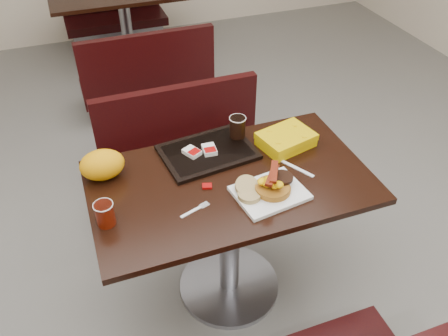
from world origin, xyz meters
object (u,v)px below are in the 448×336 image
object	(u,v)px
bench_near_n	(188,157)
bench_far_n	(114,8)
fork	(191,212)
platter	(270,193)
table_far	(127,33)
paper_bag	(102,165)
knife	(295,167)
coffee_cup_far	(237,127)
bench_far_s	(144,69)
coffee_cup_near	(105,214)
clamshell	(286,139)
table_near	(230,238)
tray	(208,152)
hashbrown_sleeve_right	(209,150)
hashbrown_sleeve_left	(192,152)
pancake_stack	(273,188)

from	to	relation	value
bench_near_n	bench_far_n	world-z (taller)	same
fork	platter	bearing A→B (deg)	-20.11
table_far	paper_bag	size ratio (longest dim) A/B	6.31
table_far	knife	bearing A→B (deg)	-83.55
table_far	coffee_cup_far	xyz separation A→B (m)	(0.13, -2.34, 0.45)
bench_far_s	knife	xyz separation A→B (m)	(0.30, -1.93, 0.39)
coffee_cup_near	clamshell	world-z (taller)	coffee_cup_near
coffee_cup_far	table_far	bearing A→B (deg)	93.31
bench_far_n	coffee_cup_near	xyz separation A→B (m)	(-0.54, -3.38, 0.44)
table_near	tray	distance (m)	0.44
coffee_cup_near	hashbrown_sleeve_right	distance (m)	0.58
bench_near_n	tray	size ratio (longest dim) A/B	2.42
bench_near_n	platter	world-z (taller)	platter
coffee_cup_far	fork	bearing A→B (deg)	-131.36
tray	paper_bag	bearing A→B (deg)	173.62
knife	clamshell	size ratio (longest dim) A/B	0.80
tray	knife	bearing A→B (deg)	-41.24
table_near	fork	bearing A→B (deg)	-147.95
bench_near_n	hashbrown_sleeve_right	distance (m)	0.66
platter	clamshell	xyz separation A→B (m)	(0.21, 0.29, 0.02)
table_near	hashbrown_sleeve_right	world-z (taller)	hashbrown_sleeve_right
hashbrown_sleeve_left	coffee_cup_far	bearing A→B (deg)	-13.48
platter	pancake_stack	world-z (taller)	pancake_stack
bench_far_s	bench_near_n	bearing A→B (deg)	-90.00
table_near	coffee_cup_far	world-z (taller)	coffee_cup_far
hashbrown_sleeve_left	hashbrown_sleeve_right	world-z (taller)	same
pancake_stack	coffee_cup_far	distance (m)	0.41
bench_far_s	coffee_cup_far	distance (m)	1.70
bench_near_n	hashbrown_sleeve_left	world-z (taller)	hashbrown_sleeve_left
coffee_cup_far	platter	bearing A→B (deg)	-92.21
coffee_cup_near	platter	bearing A→B (deg)	-5.47
hashbrown_sleeve_left	tray	bearing A→B (deg)	-27.87
bench_far_n	knife	size ratio (longest dim) A/B	5.20
platter	bench_near_n	bearing A→B (deg)	90.07
knife	paper_bag	xyz separation A→B (m)	(-0.80, 0.23, 0.06)
platter	coffee_cup_far	world-z (taller)	coffee_cup_far
bench_far_s	hashbrown_sleeve_right	distance (m)	1.76
hashbrown_sleeve_left	clamshell	distance (m)	0.44
coffee_cup_near	bench_far_n	bearing A→B (deg)	80.94
hashbrown_sleeve_right	tray	bearing A→B (deg)	121.23
pancake_stack	hashbrown_sleeve_left	size ratio (longest dim) A/B	1.94
platter	clamshell	distance (m)	0.36
table_far	bench_far_s	bearing A→B (deg)	-90.00
bench_far_s	knife	world-z (taller)	knife
table_near	bench_near_n	world-z (taller)	table_near
pancake_stack	hashbrown_sleeve_left	world-z (taller)	pancake_stack
platter	hashbrown_sleeve_left	world-z (taller)	hashbrown_sleeve_left
knife	hashbrown_sleeve_right	size ratio (longest dim) A/B	2.43
pancake_stack	coffee_cup_near	xyz separation A→B (m)	(-0.67, 0.06, 0.02)
coffee_cup_far	hashbrown_sleeve_right	bearing A→B (deg)	-156.82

